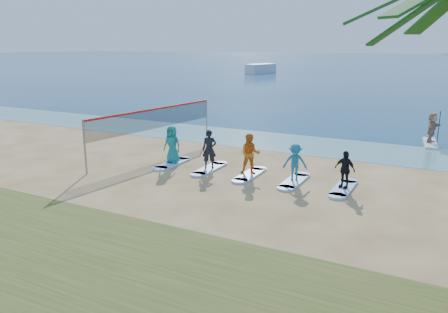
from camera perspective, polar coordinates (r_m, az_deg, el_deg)
The scene contains 17 objects.
ground at distance 16.46m, azimuth 0.93°, elevation -5.79°, with size 600.00×600.00×0.00m, color tan.
shallow_water at distance 25.90m, azimuth 11.47°, elevation 1.44°, with size 600.00×600.00×0.00m, color teal.
ocean at distance 174.03m, azimuth 25.93°, elevation 11.08°, with size 600.00×600.00×0.00m, color navy.
volleyball_net at distance 23.24m, azimuth -9.05°, elevation 4.85°, with size 1.22×9.02×2.50m.
paddleboard at distance 28.46m, azimuth 25.33°, elevation 1.59°, with size 0.70×3.00×0.12m, color silver.
paddleboarder at distance 28.29m, azimuth 25.53°, elevation 3.42°, with size 1.61×0.51×1.73m, color tan.
boat_offshore_a at distance 92.17m, azimuth 4.81°, elevation 10.78°, with size 2.63×7.37×1.91m, color silver.
surfboard_0 at distance 21.52m, azimuth -6.71°, elevation -0.90°, with size 0.70×2.20×0.09m, color #A4CAFF.
student_0 at distance 21.29m, azimuth -6.79°, elevation 1.58°, with size 0.89×0.58×1.82m, color #1A7E7E.
surfboard_1 at distance 20.45m, azimuth -1.90°, elevation -1.61°, with size 0.70×2.20×0.09m, color #A4CAFF.
student_1 at distance 20.21m, azimuth -1.93°, elevation 0.96°, with size 0.66×0.43×1.80m, color black.
surfboard_2 at distance 19.55m, azimuth 3.40°, elevation -2.39°, with size 0.70×2.20×0.09m, color #A4CAFF.
student_2 at distance 19.30m, azimuth 3.44°, elevation 0.32°, with size 0.88×0.69×1.82m, color orange.
surfboard_3 at distance 18.83m, azimuth 9.16°, elevation -3.21°, with size 0.70×2.20×0.09m, color #A4CAFF.
student_3 at distance 18.60m, azimuth 9.26°, elevation -0.75°, with size 1.02×0.59×1.58m, color #1D6E90.
surfboard_4 at distance 18.32m, azimuth 15.32°, elevation -4.04°, with size 0.70×2.20×0.09m, color #A4CAFF.
student_4 at distance 18.09m, azimuth 15.49°, elevation -1.63°, with size 0.89×0.37×1.52m, color black.
Camera 1 is at (6.95, -13.80, 5.67)m, focal length 35.00 mm.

